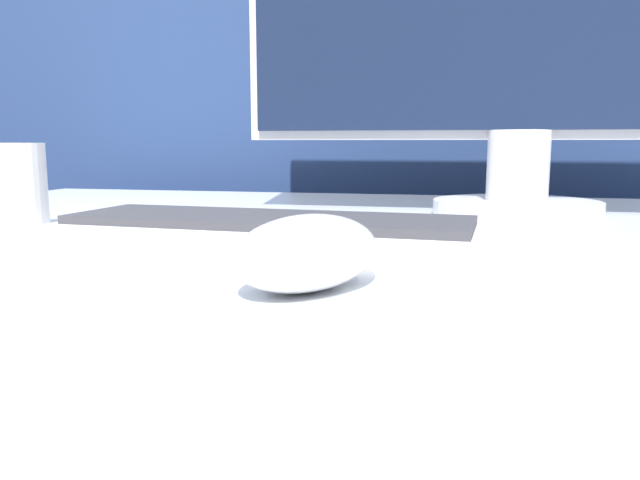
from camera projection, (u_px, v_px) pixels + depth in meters
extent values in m
cube|color=navy|center=(431.00, 251.00, 1.26)|extent=(5.00, 0.03, 1.24)
ellipsoid|color=white|center=(308.00, 252.00, 0.39)|extent=(0.11, 0.14, 0.05)
cube|color=silver|center=(268.00, 232.00, 0.60)|extent=(0.42, 0.16, 0.02)
cube|color=#38383D|center=(268.00, 220.00, 0.59)|extent=(0.39, 0.14, 0.01)
cylinder|color=silver|center=(516.00, 208.00, 0.79)|extent=(0.21, 0.21, 0.02)
cylinder|color=silver|center=(518.00, 165.00, 0.78)|extent=(0.08, 0.08, 0.09)
cylinder|color=white|center=(6.00, 188.00, 0.64)|extent=(0.08, 0.08, 0.09)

